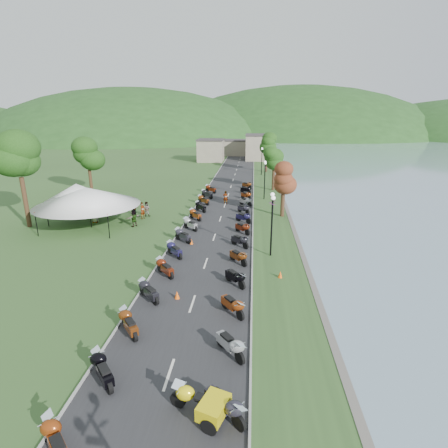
{
  "coord_description": "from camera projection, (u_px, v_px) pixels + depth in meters",
  "views": [
    {
      "loc": [
        3.44,
        -8.32,
        10.81
      ],
      "look_at": [
        0.9,
        22.06,
        1.3
      ],
      "focal_mm": 28.0,
      "sensor_mm": 36.0,
      "label": 1
    }
  ],
  "objects": [
    {
      "name": "vendor_tent_main",
      "position": [
        88.0,
        207.0,
        35.04
      ],
      "size": [
        6.89,
        6.89,
        4.0
      ],
      "primitive_type": null,
      "color": "white",
      "rests_on": "ground"
    },
    {
      "name": "tree_lakeside",
      "position": [
        283.0,
        187.0,
        38.11
      ],
      "size": [
        2.37,
        2.37,
        6.57
      ],
      "primitive_type": null,
      "color": "#255417",
      "rests_on": "ground"
    },
    {
      "name": "pedestrian_b",
      "position": [
        147.0,
        216.0,
        39.11
      ],
      "size": [
        0.83,
        0.48,
        1.68
      ],
      "primitive_type": "imported",
      "rotation": [
        0.0,
        0.0,
        3.19
      ],
      "color": "slate",
      "rests_on": "ground"
    },
    {
      "name": "road",
      "position": [
        228.0,
        195.0,
        49.46
      ],
      "size": [
        7.0,
        120.0,
        0.02
      ],
      "primitive_type": "cube",
      "color": "#2A2A2D",
      "rests_on": "ground"
    },
    {
      "name": "far_building",
      "position": [
        233.0,
        148.0,
        91.69
      ],
      "size": [
        18.0,
        16.0,
        5.0
      ],
      "primitive_type": "cube",
      "color": "gray",
      "rests_on": "ground"
    },
    {
      "name": "vendor_tent_side",
      "position": [
        78.0,
        202.0,
        36.96
      ],
      "size": [
        4.51,
        4.51,
        4.0
      ],
      "primitive_type": null,
      "color": "white",
      "rests_on": "ground"
    },
    {
      "name": "pedestrian_c",
      "position": [
        96.0,
        222.0,
        36.82
      ],
      "size": [
        1.13,
        1.1,
        1.73
      ],
      "primitive_type": "imported",
      "rotation": [
        0.0,
        0.0,
        5.54
      ],
      "color": "slate",
      "rests_on": "ground"
    },
    {
      "name": "moto_row_right",
      "position": [
        242.0,
        228.0,
        33.3
      ],
      "size": [
        2.6,
        45.19,
        1.1
      ],
      "primitive_type": null,
      "color": "#331411",
      "rests_on": "ground"
    },
    {
      "name": "moto_row_left",
      "position": [
        175.0,
        250.0,
        27.75
      ],
      "size": [
        2.6,
        50.63,
        1.1
      ],
      "primitive_type": null,
      "color": "#331411",
      "rests_on": "ground"
    },
    {
      "name": "hills_backdrop",
      "position": [
        248.0,
        135.0,
        201.67
      ],
      "size": [
        360.0,
        120.0,
        76.0
      ],
      "primitive_type": null,
      "color": "#285621",
      "rests_on": "ground"
    },
    {
      "name": "traffic_cone_near",
      "position": [
        177.0,
        295.0,
        21.44
      ],
      "size": [
        0.33,
        0.33,
        0.52
      ],
      "primitive_type": "cone",
      "color": "#F2590C",
      "rests_on": "ground"
    },
    {
      "name": "tree_park_left",
      "position": [
        20.0,
        170.0,
        33.78
      ],
      "size": [
        4.12,
        4.12,
        11.45
      ],
      "primitive_type": null,
      "color": "#255417",
      "rests_on": "ground"
    },
    {
      "name": "pedestrian_a",
      "position": [
        143.0,
        219.0,
        38.19
      ],
      "size": [
        0.71,
        0.81,
        1.85
      ],
      "primitive_type": "imported",
      "rotation": [
        0.0,
        0.0,
        1.2
      ],
      "color": "slate",
      "rests_on": "ground"
    },
    {
      "name": "yellow_trike",
      "position": [
        198.0,
        403.0,
        13.02
      ],
      "size": [
        2.78,
        2.25,
        1.1
      ],
      "primitive_type": null,
      "rotation": [
        0.0,
        0.0,
        2.79
      ],
      "color": "yellow",
      "rests_on": "ground"
    }
  ]
}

